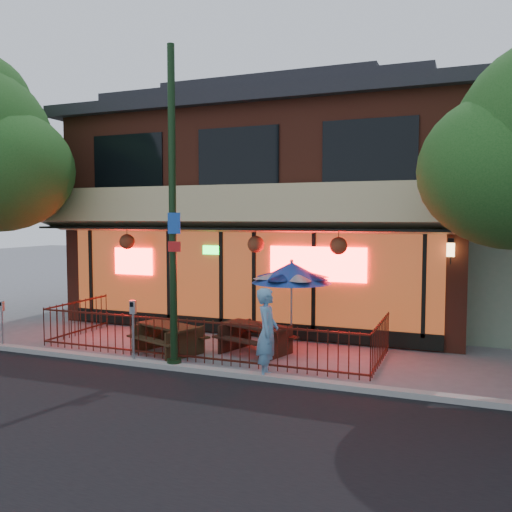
{
  "coord_description": "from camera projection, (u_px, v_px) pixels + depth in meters",
  "views": [
    {
      "loc": [
        5.97,
        -10.68,
        3.34
      ],
      "look_at": [
        1.0,
        2.0,
        2.35
      ],
      "focal_mm": 38.0,
      "sensor_mm": 36.0,
      "label": 1
    }
  ],
  "objects": [
    {
      "name": "pedestrian",
      "position": [
        267.0,
        333.0,
        11.15
      ],
      "size": [
        0.59,
        0.77,
        1.88
      ],
      "primitive_type": "imported",
      "rotation": [
        0.0,
        0.0,
        1.78
      ],
      "color": "#6199C3",
      "rests_on": "ground"
    },
    {
      "name": "parking_meter_far",
      "position": [
        2.0,
        317.0,
        13.61
      ],
      "size": [
        0.13,
        0.11,
        1.23
      ],
      "color": "#A1A3A9",
      "rests_on": "ground"
    },
    {
      "name": "restaurant_building",
      "position": [
        283.0,
        194.0,
        18.64
      ],
      "size": [
        12.96,
        9.49,
        8.05
      ],
      "color": "maroon",
      "rests_on": "ground"
    },
    {
      "name": "curb",
      "position": [
        172.0,
        366.0,
        11.87
      ],
      "size": [
        80.0,
        0.25,
        0.12
      ],
      "primitive_type": "cube",
      "color": "#999993",
      "rests_on": "ground"
    },
    {
      "name": "patio_fence",
      "position": [
        193.0,
        332.0,
        12.76
      ],
      "size": [
        8.44,
        2.62,
        1.0
      ],
      "color": "#41150E",
      "rests_on": "ground"
    },
    {
      "name": "street_light",
      "position": [
        173.0,
        225.0,
        11.73
      ],
      "size": [
        0.43,
        0.32,
        7.0
      ],
      "color": "black",
      "rests_on": "ground"
    },
    {
      "name": "patio_umbrella",
      "position": [
        292.0,
        273.0,
        13.52
      ],
      "size": [
        2.0,
        2.0,
        2.28
      ],
      "color": "gray",
      "rests_on": "ground"
    },
    {
      "name": "ground",
      "position": [
        183.0,
        363.0,
        12.34
      ],
      "size": [
        80.0,
        80.0,
        0.0
      ],
      "primitive_type": "plane",
      "color": "gray",
      "rests_on": "ground"
    },
    {
      "name": "picnic_table_right",
      "position": [
        256.0,
        334.0,
        13.18
      ],
      "size": [
        2.0,
        1.74,
        0.73
      ],
      "color": "black",
      "rests_on": "ground"
    },
    {
      "name": "picnic_table_left",
      "position": [
        168.0,
        334.0,
        13.24
      ],
      "size": [
        2.01,
        1.78,
        0.71
      ],
      "color": "#362613",
      "rests_on": "ground"
    },
    {
      "name": "parking_meter_near",
      "position": [
        133.0,
        321.0,
        12.18
      ],
      "size": [
        0.15,
        0.13,
        1.46
      ],
      "color": "#989AA0",
      "rests_on": "ground"
    }
  ]
}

